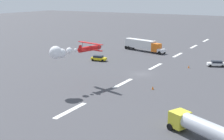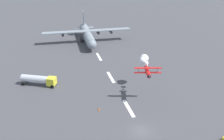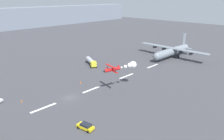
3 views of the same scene
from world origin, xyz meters
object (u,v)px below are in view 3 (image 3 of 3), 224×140
at_px(stunt_biplane_red, 127,66).
at_px(followme_car_yellow, 86,126).
at_px(traffic_cone_near, 22,101).
at_px(cargo_transport_plane, 171,52).
at_px(fuel_tanker_truck, 91,61).
at_px(traffic_cone_far, 81,82).

distance_m(stunt_biplane_red, followme_car_yellow, 28.40).
bearing_deg(traffic_cone_near, cargo_transport_plane, -5.25).
xyz_separation_m(cargo_transport_plane, fuel_tanker_truck, (-36.13, 19.85, -1.55)).
bearing_deg(stunt_biplane_red, followme_car_yellow, -160.04).
relative_size(followme_car_yellow, traffic_cone_near, 6.03).
xyz_separation_m(cargo_transport_plane, stunt_biplane_red, (-44.95, -8.50, 4.39)).
bearing_deg(fuel_tanker_truck, cargo_transport_plane, -28.78).
distance_m(fuel_tanker_truck, traffic_cone_near, 40.86).
distance_m(followme_car_yellow, traffic_cone_far, 29.61).
distance_m(cargo_transport_plane, fuel_tanker_truck, 41.25).
xyz_separation_m(fuel_tanker_truck, traffic_cone_near, (-38.72, -12.97, -1.38)).
xyz_separation_m(traffic_cone_near, traffic_cone_far, (21.52, -0.92, 0.00)).
bearing_deg(traffic_cone_far, traffic_cone_near, 177.56).
bearing_deg(cargo_transport_plane, stunt_biplane_red, -169.29).
xyz_separation_m(cargo_transport_plane, traffic_cone_far, (-53.32, 5.96, -2.93)).
xyz_separation_m(followme_car_yellow, traffic_cone_far, (17.52, 23.87, -0.44)).
bearing_deg(traffic_cone_near, stunt_biplane_red, -27.22).
height_order(cargo_transport_plane, followme_car_yellow, cargo_transport_plane).
distance_m(cargo_transport_plane, traffic_cone_near, 75.22).
distance_m(cargo_transport_plane, stunt_biplane_red, 45.95).
distance_m(cargo_transport_plane, followme_car_yellow, 73.11).
relative_size(cargo_transport_plane, traffic_cone_near, 49.92).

